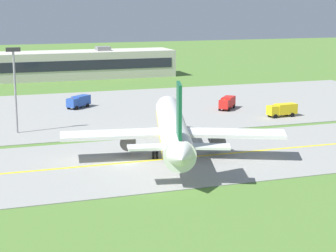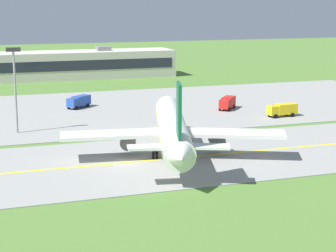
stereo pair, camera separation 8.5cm
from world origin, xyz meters
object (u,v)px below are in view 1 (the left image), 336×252
service_truck_baggage (282,109)px  airplane_lead (173,128)px  service_truck_fuel (227,102)px  service_truck_pushback (79,101)px  apron_light_mast (15,79)px

service_truck_baggage → airplane_lead: bearing=-144.9°
service_truck_fuel → service_truck_baggage: bearing=-58.9°
service_truck_pushback → apron_light_mast: bearing=-124.9°
airplane_lead → service_truck_pushback: bearing=96.9°
service_truck_fuel → apron_light_mast: apron_light_mast is taller
service_truck_fuel → apron_light_mast: bearing=-168.2°
airplane_lead → apron_light_mast: size_ratio=2.64×
airplane_lead → apron_light_mast: bearing=130.7°
service_truck_fuel → apron_light_mast: size_ratio=0.40×
airplane_lead → service_truck_pushback: size_ratio=6.67×
airplane_lead → service_truck_fuel: (23.70, 32.45, -2.60)m
service_truck_pushback → apron_light_mast: 26.76m
service_truck_pushback → apron_light_mast: (-14.67, -20.99, 7.79)m
service_truck_baggage → apron_light_mast: bearing=177.8°
service_truck_pushback → service_truck_baggage: bearing=-32.6°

